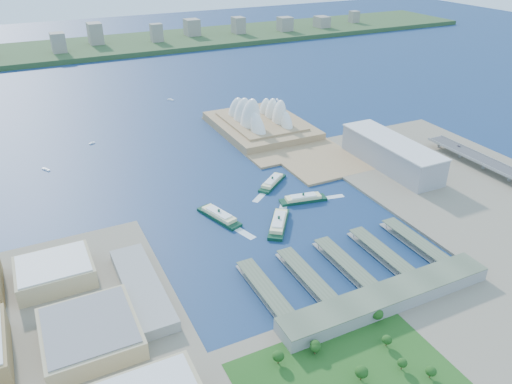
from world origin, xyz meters
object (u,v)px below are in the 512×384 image
opera_house (261,110)px  ferry_b (272,181)px  ferry_a (219,214)px  car_c (459,146)px  ferry_d (303,197)px  ferry_c (279,221)px  toaster_building (391,154)px

opera_house → ferry_b: 189.51m
opera_house → ferry_a: size_ratio=3.01×
car_c → opera_house: bearing=-46.7°
ferry_b → car_c: 273.00m
ferry_b → ferry_d: ferry_d is taller
ferry_a → ferry_d: ferry_a is taller
ferry_c → car_c: 313.50m
toaster_building → ferry_b: (-161.17, 26.42, -15.36)m
ferry_b → car_c: size_ratio=10.95×
ferry_a → ferry_d: bearing=-21.3°
ferry_c → car_c: bearing=-134.7°
ferry_a → ferry_b: (90.55, 46.67, -0.52)m
ferry_d → car_c: 258.77m
ferry_b → opera_house: bearing=119.4°
ferry_b → toaster_building: bearing=42.4°
opera_house → car_c: size_ratio=36.23×
ferry_c → ferry_b: bearing=-77.8°
opera_house → toaster_building: 219.62m
opera_house → ferry_b: bearing=-112.3°
opera_house → ferry_d: 236.40m
ferry_a → car_c: bearing=-16.0°
opera_house → ferry_a: bearing=-126.3°
toaster_building → car_c: bearing=-6.0°
toaster_building → ferry_a: size_ratio=2.59×
ferry_a → ferry_b: 101.87m
car_c → ferry_b: bearing=-8.0°
ferry_c → opera_house: bearing=-76.8°
opera_house → ferry_c: 285.64m
ferry_d → ferry_b: bearing=23.0°
toaster_building → ferry_d: toaster_building is taller
toaster_building → ferry_b: size_ratio=2.85×
ferry_d → car_c: size_ratio=11.15×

